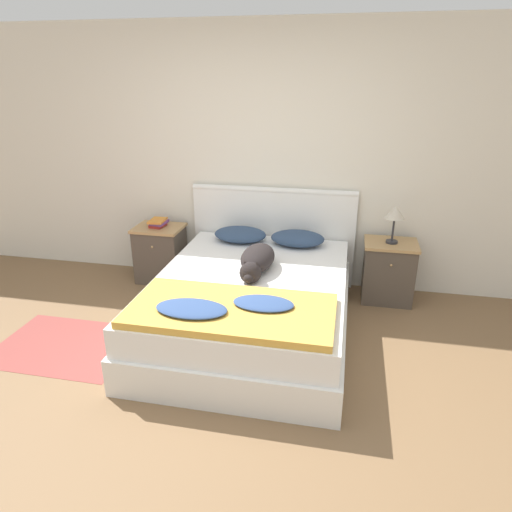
# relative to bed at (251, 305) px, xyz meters

# --- Properties ---
(ground_plane) EXTENTS (16.00, 16.00, 0.00)m
(ground_plane) POSITION_rel_bed_xyz_m (-0.14, -0.99, -0.25)
(ground_plane) COLOR brown
(wall_back) EXTENTS (9.00, 0.06, 2.55)m
(wall_back) POSITION_rel_bed_xyz_m (-0.14, 1.14, 1.02)
(wall_back) COLOR silver
(wall_back) RESTS_ON ground_plane
(bed) EXTENTS (1.59, 2.10, 0.52)m
(bed) POSITION_rel_bed_xyz_m (0.00, 0.00, 0.00)
(bed) COLOR white
(bed) RESTS_ON ground_plane
(headboard) EXTENTS (1.67, 0.06, 1.02)m
(headboard) POSITION_rel_bed_xyz_m (0.00, 1.07, 0.27)
(headboard) COLOR white
(headboard) RESTS_ON ground_plane
(nightstand_left) EXTENTS (0.49, 0.40, 0.59)m
(nightstand_left) POSITION_rel_bed_xyz_m (-1.17, 0.86, 0.04)
(nightstand_left) COLOR #4C4238
(nightstand_left) RESTS_ON ground_plane
(nightstand_right) EXTENTS (0.49, 0.40, 0.59)m
(nightstand_right) POSITION_rel_bed_xyz_m (1.17, 0.86, 0.04)
(nightstand_right) COLOR #4C4238
(nightstand_right) RESTS_ON ground_plane
(pillow_left) EXTENTS (0.52, 0.36, 0.14)m
(pillow_left) POSITION_rel_bed_xyz_m (-0.29, 0.82, 0.33)
(pillow_left) COLOR navy
(pillow_left) RESTS_ON bed
(pillow_right) EXTENTS (0.52, 0.36, 0.14)m
(pillow_right) POSITION_rel_bed_xyz_m (0.29, 0.82, 0.33)
(pillow_right) COLOR navy
(pillow_right) RESTS_ON bed
(quilt) EXTENTS (1.43, 0.71, 0.10)m
(quilt) POSITION_rel_bed_xyz_m (-0.01, -0.65, 0.30)
(quilt) COLOR gold
(quilt) RESTS_ON bed
(dog) EXTENTS (0.28, 0.75, 0.20)m
(dog) POSITION_rel_bed_xyz_m (0.02, 0.14, 0.36)
(dog) COLOR black
(dog) RESTS_ON bed
(book_stack) EXTENTS (0.17, 0.22, 0.08)m
(book_stack) POSITION_rel_bed_xyz_m (-1.17, 0.87, 0.38)
(book_stack) COLOR #AD2D28
(book_stack) RESTS_ON nightstand_left
(table_lamp) EXTENTS (0.18, 0.18, 0.36)m
(table_lamp) POSITION_rel_bed_xyz_m (1.17, 0.85, 0.62)
(table_lamp) COLOR #2D2D33
(table_lamp) RESTS_ON nightstand_right
(rug) EXTENTS (1.10, 0.81, 0.00)m
(rug) POSITION_rel_bed_xyz_m (-1.44, -0.53, -0.25)
(rug) COLOR #93423D
(rug) RESTS_ON ground_plane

